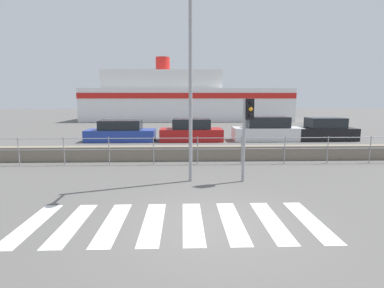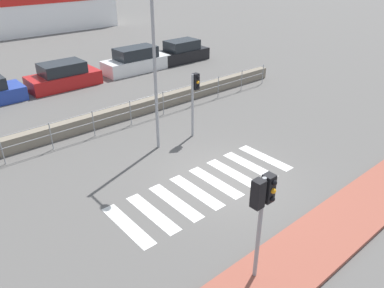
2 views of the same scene
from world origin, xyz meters
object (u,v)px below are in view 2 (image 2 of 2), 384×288
(streetlamp, at_px, (158,55))
(parked_car_red, at_px, (63,77))
(traffic_light_near, at_px, (262,201))
(parked_car_white, at_px, (136,61))
(parked_car_black, at_px, (182,52))
(traffic_light_far, at_px, (195,91))

(streetlamp, height_order, parked_car_red, streetlamp)
(traffic_light_near, bearing_deg, parked_car_white, 65.72)
(streetlamp, relative_size, parked_car_white, 1.37)
(streetlamp, distance_m, parked_car_black, 14.24)
(traffic_light_near, distance_m, traffic_light_far, 8.27)
(traffic_light_near, bearing_deg, streetlamp, 71.65)
(traffic_light_far, relative_size, parked_car_red, 0.67)
(parked_car_red, bearing_deg, traffic_light_near, -98.75)
(parked_car_red, height_order, parked_car_black, parked_car_black)
(traffic_light_near, distance_m, streetlamp, 7.55)
(parked_car_white, bearing_deg, traffic_light_far, -109.42)
(parked_car_red, bearing_deg, streetlamp, -91.80)
(traffic_light_near, height_order, parked_car_black, traffic_light_near)
(parked_car_white, bearing_deg, streetlamp, -118.07)
(parked_car_red, distance_m, parked_car_white, 5.12)
(streetlamp, bearing_deg, parked_car_red, 88.20)
(parked_car_red, distance_m, parked_car_black, 9.08)
(traffic_light_far, bearing_deg, traffic_light_near, -120.57)
(parked_car_red, relative_size, parked_car_black, 1.05)
(parked_car_white, distance_m, parked_car_black, 3.97)
(traffic_light_far, distance_m, parked_car_black, 12.67)
(traffic_light_far, bearing_deg, streetlamp, -176.87)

